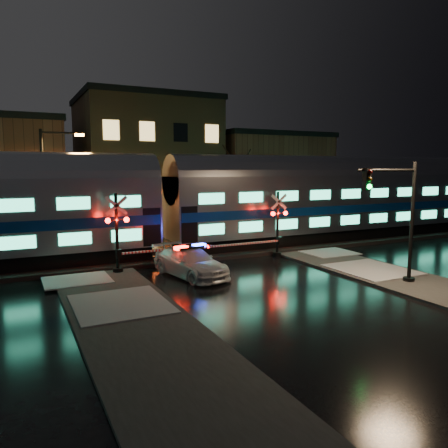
{
  "coord_description": "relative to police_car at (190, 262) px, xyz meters",
  "views": [
    {
      "loc": [
        -10.13,
        -19.43,
        5.38
      ],
      "look_at": [
        0.68,
        2.5,
        2.2
      ],
      "focal_mm": 35.0,
      "sensor_mm": 36.0,
      "label": 1
    }
  ],
  "objects": [
    {
      "name": "crossing_signal_right",
      "position": [
        6.1,
        1.97,
        0.92
      ],
      "size": [
        5.57,
        0.65,
        3.94
      ],
      "color": "black",
      "rests_on": "ground"
    },
    {
      "name": "building_right",
      "position": [
        17.25,
        21.67,
        3.54
      ],
      "size": [
        12.0,
        10.0,
        8.5
      ],
      "primitive_type": "cube",
      "color": "brown",
      "rests_on": "ground"
    },
    {
      "name": "crossing_signal_left",
      "position": [
        -2.77,
        1.97,
        0.99
      ],
      "size": [
        5.8,
        0.66,
        4.11
      ],
      "color": "black",
      "rests_on": "ground"
    },
    {
      "name": "ballast",
      "position": [
        2.25,
        4.67,
        -0.59
      ],
      "size": [
        90.0,
        4.2,
        0.24
      ],
      "primitive_type": "cube",
      "color": "black",
      "rests_on": "ground"
    },
    {
      "name": "train",
      "position": [
        0.12,
        4.66,
        2.67
      ],
      "size": [
        51.0,
        3.12,
        5.92
      ],
      "color": "black",
      "rests_on": "ballast"
    },
    {
      "name": "traffic_light",
      "position": [
        7.76,
        -5.81,
        2.28
      ],
      "size": [
        3.64,
        0.68,
        5.63
      ],
      "rotation": [
        0.0,
        0.0,
        -0.03
      ],
      "color": "black",
      "rests_on": "ground"
    },
    {
      "name": "police_car",
      "position": [
        0.0,
        0.0,
        0.0
      ],
      "size": [
        2.91,
        5.16,
        1.57
      ],
      "rotation": [
        0.0,
        0.0,
        0.2
      ],
      "color": "silver",
      "rests_on": "ground"
    },
    {
      "name": "ground",
      "position": [
        2.25,
        -0.33,
        -0.71
      ],
      "size": [
        120.0,
        120.0,
        0.0
      ],
      "primitive_type": "plane",
      "color": "black",
      "rests_on": "ground"
    },
    {
      "name": "streetlight",
      "position": [
        -5.73,
        8.67,
        3.69
      ],
      "size": [
        2.56,
        0.27,
        7.65
      ],
      "color": "black",
      "rests_on": "ground"
    },
    {
      "name": "building_mid",
      "position": [
        4.25,
        22.17,
        5.04
      ],
      "size": [
        12.0,
        11.0,
        11.5
      ],
      "primitive_type": "cube",
      "color": "brown",
      "rests_on": "ground"
    },
    {
      "name": "sidewalk_left",
      "position": [
        -4.25,
        -6.33,
        -0.65
      ],
      "size": [
        4.0,
        20.0,
        0.12
      ],
      "primitive_type": "cube",
      "color": "#2D2D2D",
      "rests_on": "ground"
    },
    {
      "name": "sidewalk_right",
      "position": [
        8.75,
        -6.33,
        -0.65
      ],
      "size": [
        4.0,
        20.0,
        0.12
      ],
      "primitive_type": "cube",
      "color": "#2D2D2D",
      "rests_on": "ground"
    }
  ]
}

